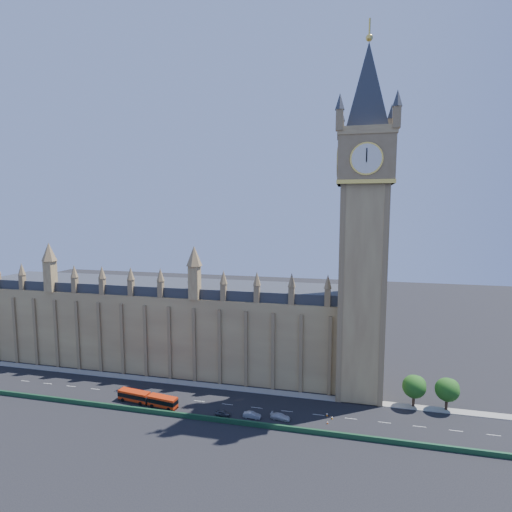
% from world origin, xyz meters
% --- Properties ---
extents(ground, '(400.00, 400.00, 0.00)m').
position_xyz_m(ground, '(0.00, 0.00, 0.00)').
color(ground, black).
rests_on(ground, ground).
extents(palace_westminster, '(120.00, 20.00, 28.00)m').
position_xyz_m(palace_westminster, '(-25.00, 22.00, 13.86)').
color(palace_westminster, olive).
rests_on(palace_westminster, ground).
extents(elizabeth_tower, '(20.59, 20.59, 105.00)m').
position_xyz_m(elizabeth_tower, '(38.00, 13.99, 54.56)').
color(elizabeth_tower, olive).
rests_on(elizabeth_tower, ground).
extents(bridge_parapet, '(160.00, 0.60, 1.20)m').
position_xyz_m(bridge_parapet, '(0.00, -9.00, 0.60)').
color(bridge_parapet, '#1E4C2D').
rests_on(bridge_parapet, ground).
extents(kerb_north, '(160.00, 3.00, 0.16)m').
position_xyz_m(kerb_north, '(0.00, 9.50, 0.08)').
color(kerb_north, gray).
rests_on(kerb_north, ground).
extents(tree_east_near, '(6.00, 6.00, 8.50)m').
position_xyz_m(tree_east_near, '(52.22, 10.08, 5.64)').
color(tree_east_near, '#382619').
rests_on(tree_east_near, ground).
extents(tree_east_far, '(6.00, 6.00, 8.50)m').
position_xyz_m(tree_east_far, '(60.22, 10.08, 5.64)').
color(tree_east_far, '#382619').
rests_on(tree_east_far, ground).
extents(red_bus, '(17.68, 4.86, 2.97)m').
position_xyz_m(red_bus, '(-16.80, -4.79, 1.57)').
color(red_bus, red).
rests_on(red_bus, ground).
extents(car_grey, '(3.83, 1.55, 1.30)m').
position_xyz_m(car_grey, '(4.61, -5.88, 0.65)').
color(car_grey, '#46484E').
rests_on(car_grey, ground).
extents(car_silver, '(4.47, 1.72, 1.46)m').
position_xyz_m(car_silver, '(11.96, -5.24, 0.73)').
color(car_silver, '#979A9E').
rests_on(car_silver, ground).
extents(car_white, '(5.15, 2.64, 1.43)m').
position_xyz_m(car_white, '(18.99, -4.34, 0.72)').
color(car_white, silver).
rests_on(car_white, ground).
extents(cone_a, '(0.49, 0.49, 0.65)m').
position_xyz_m(cone_a, '(30.43, -3.76, 0.32)').
color(cone_a, black).
rests_on(cone_a, ground).
extents(cone_b, '(0.57, 0.57, 0.74)m').
position_xyz_m(cone_b, '(16.47, -2.86, 0.36)').
color(cone_b, black).
rests_on(cone_b, ground).
extents(cone_c, '(0.57, 0.57, 0.69)m').
position_xyz_m(cone_c, '(31.42, -1.28, 0.34)').
color(cone_c, black).
rests_on(cone_c, ground).
extents(cone_d, '(0.59, 0.59, 0.80)m').
position_xyz_m(cone_d, '(30.15, -0.04, 0.39)').
color(cone_d, black).
rests_on(cone_d, ground).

